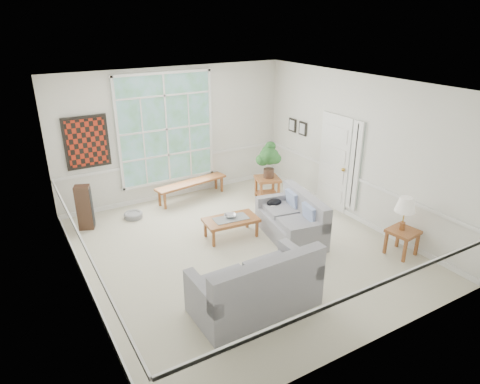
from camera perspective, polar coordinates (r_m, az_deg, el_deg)
name	(u,v)px	position (r m, az deg, el deg)	size (l,w,h in m)	color
floor	(241,249)	(8.05, 0.11, -7.56)	(5.50, 6.00, 0.01)	beige
ceiling	(241,85)	(7.03, 0.13, 14.09)	(5.50, 6.00, 0.02)	white
wall_back	(174,134)	(9.99, -8.73, 7.65)	(5.50, 0.02, 3.00)	silver
wall_front	(370,249)	(5.28, 17.00, -7.31)	(5.50, 0.02, 3.00)	silver
wall_left	(76,207)	(6.56, -21.08, -1.83)	(0.02, 6.00, 3.00)	silver
wall_right	(357,149)	(9.05, 15.37, 5.50)	(0.02, 6.00, 3.00)	silver
window_back	(166,129)	(9.85, -9.78, 8.27)	(2.30, 0.08, 2.40)	white
entry_door	(334,162)	(9.56, 12.41, 3.87)	(0.08, 0.90, 2.10)	white
door_sidelight	(355,166)	(9.10, 15.10, 3.31)	(0.08, 0.26, 1.90)	white
wall_art	(87,142)	(9.40, -19.76, 6.25)	(0.90, 0.06, 1.10)	#5B1A0E
wall_frame_near	(302,129)	(10.25, 8.32, 8.35)	(0.04, 0.26, 0.32)	black
wall_frame_far	(292,125)	(10.56, 6.97, 8.84)	(0.04, 0.26, 0.32)	black
loveseat_right	(291,217)	(8.31, 6.78, -3.30)	(0.82, 1.59, 0.86)	gray
loveseat_front	(254,279)	(6.34, 1.94, -11.49)	(1.83, 0.95, 0.99)	gray
coffee_table	(231,228)	(8.36, -1.20, -4.77)	(1.04, 0.57, 0.39)	brown
pewter_bowl	(230,216)	(8.32, -1.33, -3.18)	(0.28, 0.28, 0.07)	#9C9CA1
window_bench	(192,190)	(10.12, -6.45, 0.25)	(1.79, 0.35, 0.42)	brown
end_table	(267,188)	(10.04, 3.65, 0.51)	(0.53, 0.53, 0.53)	brown
houseplant	(269,160)	(9.82, 3.90, 4.26)	(0.49, 0.49, 0.84)	#245523
side_table	(401,242)	(8.28, 20.72, -6.28)	(0.48, 0.48, 0.49)	brown
table_lamp	(404,214)	(8.07, 21.04, -2.72)	(0.36, 0.36, 0.61)	white
pet_bed	(133,215)	(9.45, -14.04, -3.00)	(0.40, 0.40, 0.12)	gray
floor_speaker	(84,207)	(9.11, -20.03, -1.95)	(0.29, 0.23, 0.93)	#3C271B
cat	(274,202)	(8.69, 4.58, -1.36)	(0.33, 0.24, 0.16)	black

